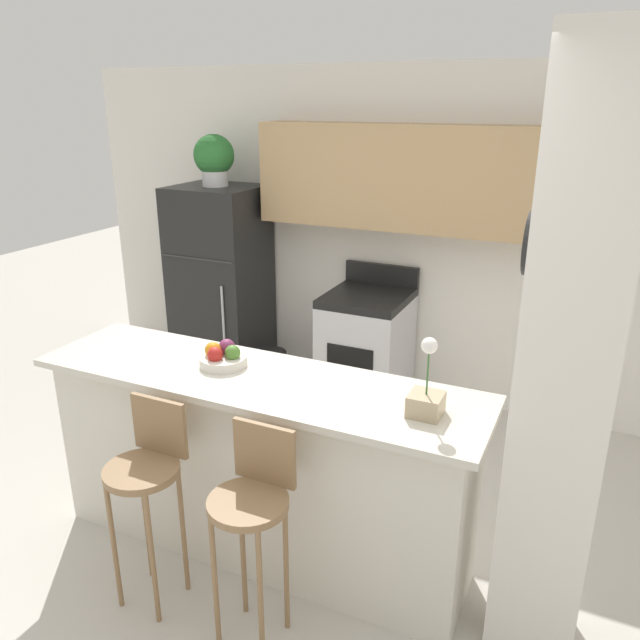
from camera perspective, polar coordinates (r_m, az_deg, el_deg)
The scene contains 12 objects.
ground_plane at distance 3.64m, azimuth -5.39°, elevation -19.76°, with size 14.00×14.00×0.00m, color beige.
wall_back at distance 4.77m, azimuth 8.47°, elevation 9.57°, with size 5.60×0.38×2.55m.
pillar_right at distance 2.61m, azimuth 21.53°, elevation -5.02°, with size 0.38×0.32×2.55m.
counter_bar at distance 3.34m, azimuth -5.67°, elevation -12.98°, with size 2.32×0.63×1.01m.
refrigerator at distance 5.33m, azimuth -9.03°, elevation 3.23°, with size 0.70×0.65×1.64m.
stove_range at distance 4.86m, azimuth 4.24°, elevation -2.68°, with size 0.60×0.66×1.07m.
bar_stool_left at distance 3.05m, azimuth -15.47°, elevation -13.39°, with size 0.35×0.35×1.01m.
bar_stool_right at distance 2.76m, azimuth -6.15°, elevation -16.53°, with size 0.35×0.35×1.01m.
potted_plant_on_fridge at distance 5.14m, azimuth -9.66°, elevation 14.38°, with size 0.32×0.32×0.40m.
orchid_vase at distance 2.73m, azimuth 9.69°, elevation -6.86°, with size 0.14×0.14×0.36m.
fruit_bowl at distance 3.23m, azimuth -8.89°, elevation -3.31°, with size 0.24×0.24×0.12m.
trash_bin at distance 5.09m, azimuth -4.62°, elevation -4.93°, with size 0.28×0.28×0.38m.
Camera 1 is at (1.48, -2.39, 2.31)m, focal length 35.00 mm.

